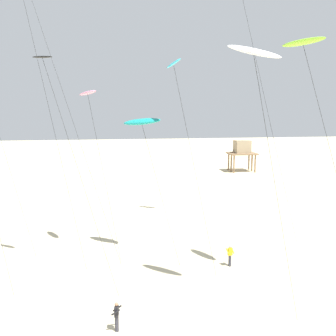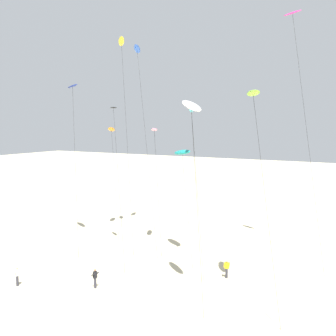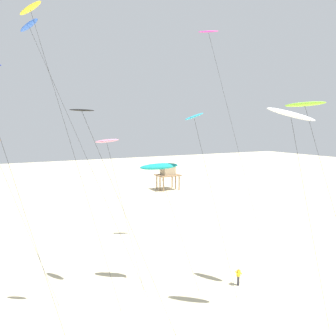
{
  "view_description": "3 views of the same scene",
  "coord_description": "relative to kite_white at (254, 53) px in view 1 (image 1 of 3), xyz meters",
  "views": [
    {
      "loc": [
        -2.38,
        -16.87,
        12.24
      ],
      "look_at": [
        2.16,
        12.85,
        7.52
      ],
      "focal_mm": 42.68,
      "sensor_mm": 36.0,
      "label": 1
    },
    {
      "loc": [
        20.37,
        -23.27,
        14.04
      ],
      "look_at": [
        1.46,
        9.8,
        9.88
      ],
      "focal_mm": 44.99,
      "sensor_mm": 36.0,
      "label": 2
    },
    {
      "loc": [
        -12.19,
        -10.45,
        14.43
      ],
      "look_at": [
        1.46,
        15.02,
        10.73
      ],
      "focal_mm": 34.73,
      "sensor_mm": 36.0,
      "label": 3
    }
  ],
  "objects": [
    {
      "name": "kite_flyer_middle",
      "position": [
        -8.06,
        -1.93,
        -14.29
      ],
      "size": [
        0.6,
        0.62,
        1.67
      ],
      "color": "#33333D",
      "rests_on": "ground"
    },
    {
      "name": "stilt_house",
      "position": [
        16.49,
        48.75,
        -11.01
      ],
      "size": [
        5.05,
        4.12,
        5.84
      ],
      "color": "#846647",
      "rests_on": "ground"
    },
    {
      "name": "kite_black",
      "position": [
        -12.45,
        6.81,
        -0.28
      ],
      "size": [
        5.7,
        5.66,
        15.67
      ],
      "color": "black",
      "rests_on": "ground"
    },
    {
      "name": "kite_lime",
      "position": [
        4.09,
        2.21,
        0.92
      ],
      "size": [
        4.63,
        5.18,
        16.5
      ],
      "color": "#8CD833",
      "rests_on": "ground"
    },
    {
      "name": "kite_flyer_furthest",
      "position": [
        0.77,
        5.78,
        -14.29
      ],
      "size": [
        0.63,
        0.61,
        1.67
      ],
      "color": "#33333D",
      "rests_on": "ground"
    },
    {
      "name": "kite_pink",
      "position": [
        -9.78,
        10.55,
        -2.08
      ],
      "size": [
        3.27,
        3.71,
        13.5
      ],
      "color": "pink",
      "rests_on": "ground"
    },
    {
      "name": "kite_cyan",
      "position": [
        -3.38,
        6.85,
        -0.41
      ],
      "size": [
        3.3,
        3.74,
        15.66
      ],
      "color": "#33BFE0",
      "rests_on": "ground"
    },
    {
      "name": "kite_teal",
      "position": [
        -5.62,
        9.18,
        -4.24
      ],
      "size": [
        4.29,
        4.13,
        11.48
      ],
      "color": "teal",
      "rests_on": "ground"
    },
    {
      "name": "kite_white",
      "position": [
        0.0,
        0.0,
        0.0
      ],
      "size": [
        3.79,
        3.71,
        15.97
      ],
      "color": "white",
      "rests_on": "ground"
    }
  ]
}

